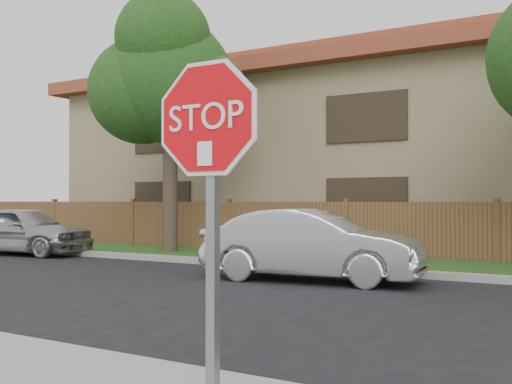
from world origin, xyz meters
The scene contains 7 objects.
far_curb centered at (0.00, 8.15, 0.07)m, with size 70.00×0.30×0.15m, color gray.
grass_strip centered at (0.00, 9.80, 0.06)m, with size 70.00×3.00×0.12m, color #1E4714.
fence centered at (0.00, 11.40, 0.80)m, with size 70.00×0.12×1.60m, color brown.
tree_left centered at (-8.98, 9.57, 5.22)m, with size 4.80×3.90×7.78m.
stop_sign centered at (0.24, -1.48, 1.83)m, with size 1.01×0.13×2.55m.
sedan_far_left centered at (-12.93, 7.54, 0.74)m, with size 1.75×4.36×1.49m, color #AAABAF.
sedan_left centered at (-2.81, 6.55, 0.73)m, with size 1.55×4.45×1.47m, color #BDBDC2.
Camera 1 is at (2.38, -4.54, 1.64)m, focal length 42.00 mm.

